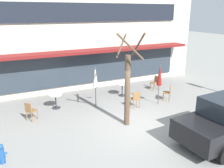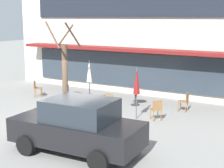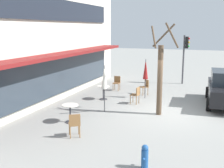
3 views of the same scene
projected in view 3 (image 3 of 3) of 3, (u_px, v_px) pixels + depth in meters
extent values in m
plane|color=gray|center=(169.00, 113.00, 13.04)|extent=(80.00, 80.00, 0.00)
cube|color=maroon|center=(64.00, 54.00, 14.41)|extent=(13.99, 1.10, 0.16)
cube|color=#1E232D|center=(54.00, 9.00, 14.14)|extent=(13.16, 0.10, 1.10)
cube|color=#2D3842|center=(57.00, 77.00, 14.81)|extent=(13.16, 0.10, 1.90)
cylinder|color=#333338|center=(103.00, 99.00, 15.50)|extent=(0.44, 0.44, 0.03)
cylinder|color=#333338|center=(103.00, 93.00, 15.43)|extent=(0.07, 0.07, 0.70)
cylinder|color=silver|center=(103.00, 86.00, 15.36)|extent=(0.70, 0.70, 0.03)
cylinder|color=#333338|center=(71.00, 122.00, 11.75)|extent=(0.44, 0.44, 0.03)
cylinder|color=#333338|center=(70.00, 113.00, 11.68)|extent=(0.07, 0.07, 0.70)
cylinder|color=silver|center=(70.00, 105.00, 11.61)|extent=(0.70, 0.70, 0.03)
cylinder|color=#4C4C51|center=(145.00, 79.00, 15.57)|extent=(0.04, 0.04, 2.20)
cone|color=maroon|center=(146.00, 69.00, 15.47)|extent=(0.28, 0.28, 1.10)
cylinder|color=#4C4C51|center=(104.00, 89.00, 13.05)|extent=(0.04, 0.04, 2.20)
cone|color=silver|center=(104.00, 77.00, 12.94)|extent=(0.28, 0.28, 1.10)
cylinder|color=olive|center=(118.00, 88.00, 17.48)|extent=(0.04, 0.04, 0.45)
cylinder|color=olive|center=(113.00, 87.00, 17.59)|extent=(0.04, 0.04, 0.45)
cylinder|color=olive|center=(120.00, 87.00, 17.80)|extent=(0.04, 0.04, 0.45)
cylinder|color=olive|center=(115.00, 86.00, 17.90)|extent=(0.04, 0.04, 0.45)
cube|color=olive|center=(116.00, 83.00, 17.65)|extent=(0.41, 0.41, 0.04)
cube|color=olive|center=(117.00, 79.00, 17.77)|extent=(0.05, 0.40, 0.40)
cylinder|color=olive|center=(143.00, 92.00, 16.33)|extent=(0.04, 0.04, 0.45)
cylinder|color=olive|center=(140.00, 91.00, 16.63)|extent=(0.04, 0.04, 0.45)
cylinder|color=olive|center=(148.00, 91.00, 16.47)|extent=(0.04, 0.04, 0.45)
cylinder|color=olive|center=(145.00, 90.00, 16.77)|extent=(0.04, 0.04, 0.45)
cube|color=olive|center=(144.00, 87.00, 16.50)|extent=(0.57, 0.57, 0.04)
cube|color=olive|center=(147.00, 83.00, 16.54)|extent=(0.31, 0.31, 0.40)
cylinder|color=olive|center=(130.00, 100.00, 14.53)|extent=(0.04, 0.04, 0.45)
cylinder|color=olive|center=(133.00, 98.00, 14.82)|extent=(0.04, 0.04, 0.45)
cylinder|color=olive|center=(136.00, 101.00, 14.37)|extent=(0.04, 0.04, 0.45)
cylinder|color=olive|center=(139.00, 99.00, 14.67)|extent=(0.04, 0.04, 0.45)
cube|color=olive|center=(135.00, 95.00, 14.55)|extent=(0.45, 0.45, 0.04)
cube|color=olive|center=(138.00, 91.00, 14.42)|extent=(0.40, 0.09, 0.40)
cylinder|color=olive|center=(69.00, 129.00, 10.29)|extent=(0.04, 0.04, 0.45)
cylinder|color=olive|center=(79.00, 129.00, 10.37)|extent=(0.04, 0.04, 0.45)
cylinder|color=olive|center=(70.00, 133.00, 9.97)|extent=(0.04, 0.04, 0.45)
cylinder|color=olive|center=(80.00, 132.00, 10.04)|extent=(0.04, 0.04, 0.45)
cube|color=olive|center=(74.00, 124.00, 10.12)|extent=(0.56, 0.56, 0.04)
cube|color=olive|center=(75.00, 120.00, 9.90)|extent=(0.26, 0.35, 0.40)
cylinder|color=black|center=(209.00, 104.00, 13.32)|extent=(0.65, 0.25, 0.64)
cylinder|color=black|center=(208.00, 92.00, 15.76)|extent=(0.65, 0.25, 0.64)
cylinder|color=brown|center=(160.00, 81.00, 12.52)|extent=(0.24, 0.24, 3.14)
cylinder|color=brown|center=(164.00, 35.00, 12.57)|extent=(0.11, 1.01, 1.06)
cylinder|color=brown|center=(154.00, 37.00, 12.10)|extent=(0.69, 0.41, 0.96)
cylinder|color=brown|center=(172.00, 36.00, 11.79)|extent=(1.07, 0.48, 1.08)
cylinder|color=#47474C|center=(183.00, 60.00, 19.54)|extent=(0.12, 0.12, 3.40)
cube|color=black|center=(187.00, 42.00, 19.24)|extent=(0.26, 0.20, 0.80)
sphere|color=red|center=(189.00, 39.00, 19.14)|extent=(0.13, 0.13, 0.13)
sphere|color=gold|center=(189.00, 42.00, 19.20)|extent=(0.13, 0.13, 0.13)
sphere|color=green|center=(189.00, 46.00, 19.25)|extent=(0.13, 0.13, 0.13)
cylinder|color=#1E4C8C|center=(145.00, 159.00, 7.84)|extent=(0.20, 0.20, 0.55)
sphere|color=#1E4C8C|center=(145.00, 148.00, 7.77)|extent=(0.19, 0.19, 0.19)
cylinder|color=#1E4C8C|center=(144.00, 159.00, 7.71)|extent=(0.10, 0.07, 0.07)
cylinder|color=#1E4C8C|center=(146.00, 155.00, 7.95)|extent=(0.10, 0.07, 0.07)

